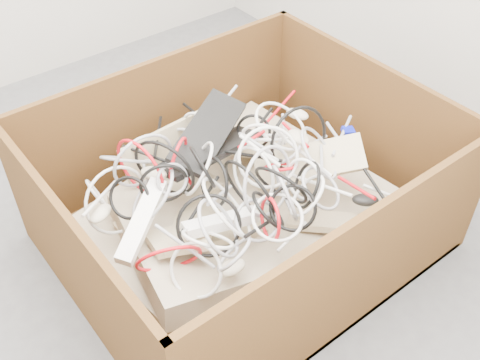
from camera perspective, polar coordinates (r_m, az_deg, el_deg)
ground at (r=2.31m, az=-7.18°, el=-6.01°), size 3.00×3.00×0.00m
cardboard_box at (r=2.19m, az=-0.08°, el=-3.65°), size 1.33×1.11×0.59m
keyboard_pile at (r=2.11m, az=-0.01°, el=-0.50°), size 0.93×0.87×0.36m
mice_scatter at (r=2.02m, az=0.43°, el=-0.06°), size 0.98×0.58×0.20m
power_strip_left at (r=1.88m, az=-9.68°, el=-3.98°), size 0.28×0.22×0.13m
power_strip_right at (r=1.89m, az=-1.91°, el=-4.20°), size 0.27×0.10×0.09m
vga_plug at (r=2.26m, az=10.64°, el=4.80°), size 0.06×0.06×0.03m
cable_tangle at (r=1.95m, az=-1.40°, el=-0.00°), size 1.11×0.96×0.42m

